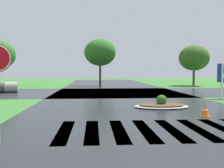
% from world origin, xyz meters
% --- Properties ---
extents(asphalt_roadway, '(11.37, 80.00, 0.01)m').
position_xyz_m(asphalt_roadway, '(0.00, 10.00, 0.00)').
color(asphalt_roadway, '#232628').
rests_on(asphalt_roadway, ground).
extents(asphalt_cross_road, '(90.00, 10.23, 0.01)m').
position_xyz_m(asphalt_cross_road, '(0.00, 19.40, 0.00)').
color(asphalt_cross_road, '#232628').
rests_on(asphalt_cross_road, ground).
extents(crosswalk_stripes, '(6.75, 3.38, 0.01)m').
position_xyz_m(crosswalk_stripes, '(0.00, 4.65, 0.00)').
color(crosswalk_stripes, white).
rests_on(crosswalk_stripes, ground).
extents(median_island, '(2.97, 1.98, 0.68)m').
position_xyz_m(median_island, '(1.49, 9.84, 0.13)').
color(median_island, '#9E9B93').
rests_on(median_island, ground).
extents(drainage_pipe_stack, '(2.75, 1.55, 0.95)m').
position_xyz_m(drainage_pipe_stack, '(-10.40, 19.83, 0.48)').
color(drainage_pipe_stack, '#9E9B93').
rests_on(drainage_pipe_stack, ground).
extents(traffic_cone, '(0.36, 0.36, 0.54)m').
position_xyz_m(traffic_cone, '(2.63, 6.90, 0.26)').
color(traffic_cone, orange).
rests_on(traffic_cone, ground).
extents(background_treeline, '(42.95, 6.05, 6.52)m').
position_xyz_m(background_treeline, '(5.52, 29.36, 4.16)').
color(background_treeline, '#4C3823').
rests_on(background_treeline, ground).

